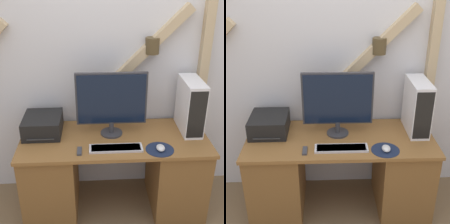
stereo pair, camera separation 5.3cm
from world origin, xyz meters
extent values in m
cube|color=silver|center=(0.00, 0.73, 1.35)|extent=(6.40, 0.05, 2.70)
cube|color=tan|center=(0.82, 0.66, 1.25)|extent=(0.08, 0.08, 1.34)
cube|color=tan|center=(0.26, 0.66, 1.38)|extent=(0.85, 0.08, 0.85)
cylinder|color=#4C3D23|center=(0.34, 0.64, 1.45)|extent=(0.12, 0.12, 0.14)
cube|color=brown|center=(0.00, 0.34, 0.72)|extent=(1.61, 0.67, 0.03)
cube|color=brown|center=(-0.57, 0.34, 0.35)|extent=(0.45, 0.62, 0.71)
cube|color=brown|center=(0.57, 0.34, 0.35)|extent=(0.45, 0.62, 0.71)
cylinder|color=#333338|center=(-0.02, 0.41, 0.74)|extent=(0.19, 0.19, 0.02)
cylinder|color=#333338|center=(-0.02, 0.41, 0.80)|extent=(0.04, 0.04, 0.10)
cube|color=#333338|center=(-0.02, 0.42, 1.07)|extent=(0.60, 0.03, 0.46)
cube|color=black|center=(-0.02, 0.40, 1.07)|extent=(0.57, 0.01, 0.43)
cube|color=silver|center=(0.00, 0.15, 0.75)|extent=(0.43, 0.12, 0.02)
cube|color=white|center=(0.00, 0.15, 0.75)|extent=(0.40, 0.11, 0.01)
cylinder|color=#19233D|center=(0.35, 0.12, 0.74)|extent=(0.23, 0.23, 0.00)
ellipsoid|color=silver|center=(0.36, 0.11, 0.76)|extent=(0.07, 0.10, 0.04)
cube|color=white|center=(0.67, 0.45, 0.97)|extent=(0.16, 0.39, 0.47)
cube|color=black|center=(0.67, 0.26, 0.97)|extent=(0.14, 0.01, 0.42)
cube|color=black|center=(-0.62, 0.46, 0.82)|extent=(0.32, 0.36, 0.16)
cube|color=#333333|center=(-0.62, 0.35, 0.77)|extent=(0.23, 0.16, 0.01)
cube|color=#38383D|center=(-0.29, 0.13, 0.74)|extent=(0.04, 0.11, 0.02)
camera|label=1|loc=(-0.16, -1.98, 2.10)|focal=50.00mm
camera|label=2|loc=(-0.11, -1.98, 2.10)|focal=50.00mm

